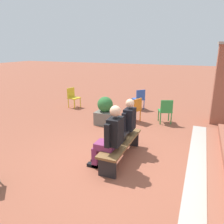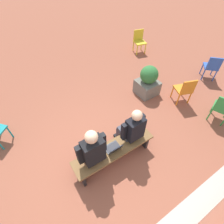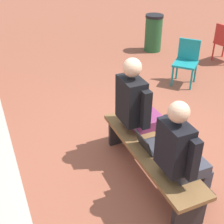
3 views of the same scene
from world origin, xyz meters
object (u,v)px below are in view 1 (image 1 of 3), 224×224
Objects in this scene: laptop at (121,139)px; plastic_chair_by_pillar at (166,110)px; plastic_chair_far_right at (135,108)px; person_adult at (110,136)px; planter at (105,111)px; person_student at (125,123)px; plastic_chair_near_bench_left at (139,98)px; bench at (121,145)px; plastic_chair_far_left at (73,96)px.

plastic_chair_by_pillar is (-2.93, 0.52, -0.02)m from laptop.
plastic_chair_far_right is at bearing -169.84° from laptop.
person_adult is 1.50× the size of planter.
person_adult is at bearing -0.25° from person_student.
plastic_chair_near_bench_left is 1.92m from plastic_chair_by_pillar.
person_student reaches higher than bench.
bench is 2.49m from planter.
bench is 2.14× the size of plastic_chair_far_left.
planter is at bearing -147.45° from laptop.
planter reaches higher than plastic_chair_far_right.
plastic_chair_far_right is 1.05m from planter.
plastic_chair_near_bench_left is 1.00× the size of plastic_chair_by_pillar.
person_student is 1.59× the size of plastic_chair_near_bench_left.
plastic_chair_near_bench_left is at bearing -136.88° from plastic_chair_by_pillar.
plastic_chair_far_left is at bearing -105.63° from plastic_chair_far_right.
person_student is at bearing 179.75° from person_adult.
bench is 4.38m from plastic_chair_near_bench_left.
person_student is at bearing -171.98° from bench.
person_student reaches higher than plastic_chair_near_bench_left.
laptop is at bearing 169.60° from person_adult.
bench is 1.28× the size of person_adult.
laptop is (0.02, 0.01, 0.15)m from bench.
plastic_chair_far_right is 1.65m from plastic_chair_near_bench_left.
plastic_chair_far_left reaches higher than laptop.
laptop is at bearing -10.13° from plastic_chair_by_pillar.
plastic_chair_far_right is at bearing 74.37° from plastic_chair_far_left.
person_student is at bearing 48.37° from plastic_chair_far_left.
laptop is (-0.45, 0.08, -0.24)m from person_adult.
planter reaches higher than bench.
plastic_chair_far_left is (-0.85, -3.04, 0.00)m from plastic_chair_far_right.
person_student is at bearing 38.06° from planter.
bench is 0.61m from person_adult.
plastic_chair_far_left is (-3.06, -3.44, -0.23)m from person_student.
bench is at bearing 171.37° from person_adult.
person_student reaches higher than plastic_chair_far_left.
laptop reaches higher than bench.
bench is 1.91× the size of planter.
person_adult reaches higher than plastic_chair_by_pillar.
plastic_chair_far_right and plastic_chair_by_pillar have the same top height.
person_adult is at bearing 7.24° from plastic_chair_far_right.
person_adult reaches higher than plastic_chair_near_bench_left.
plastic_chair_far_right is 1.03m from plastic_chair_by_pillar.
person_adult is 1.67× the size of plastic_chair_near_bench_left.
plastic_chair_near_bench_left is 2.28m from planter.
bench is 5.62× the size of laptop.
person_adult is (0.94, -0.00, 0.03)m from person_student.
plastic_chair_by_pillar is at bearing 166.12° from person_student.
person_student is 0.54m from laptop.
plastic_chair_near_bench_left is at bearing -171.62° from person_adult.
planter is at bearing -66.49° from plastic_chair_by_pillar.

